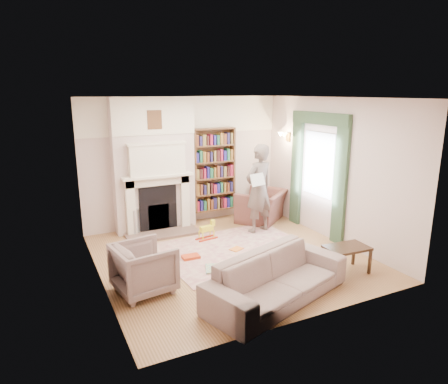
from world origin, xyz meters
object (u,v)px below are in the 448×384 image
bookcase (214,170)px  coffee_table (346,259)px  rocking_horse (207,231)px  armchair_reading (262,206)px  armchair_left (144,268)px  man_reading (259,189)px  paraffin_heater (133,222)px  sofa (277,278)px

bookcase → coffee_table: bookcase is taller
bookcase → rocking_horse: (-0.69, -1.15, -0.98)m
armchair_reading → rocking_horse: armchair_reading is taller
armchair_left → bookcase: bearing=-50.3°
man_reading → paraffin_heater: 2.69m
bookcase → armchair_left: size_ratio=2.26×
armchair_left → coffee_table: bearing=-113.6°
man_reading → armchair_reading: bearing=-141.0°
armchair_reading → bookcase: bearing=-69.4°
armchair_left → paraffin_heater: bearing=-19.0°
bookcase → armchair_left: bookcase is taller
armchair_reading → paraffin_heater: armchair_reading is taller
coffee_table → armchair_left: bearing=169.0°
armchair_left → man_reading: man_reading is taller
bookcase → sofa: bearing=-101.0°
armchair_left → man_reading: 3.29m
bookcase → man_reading: size_ratio=0.99×
armchair_left → rocking_horse: armchair_left is taller
armchair_left → sofa: bearing=-131.8°
bookcase → rocking_horse: size_ratio=4.20×
man_reading → bookcase: bearing=-81.7°
armchair_reading → paraffin_heater: (-2.87, 0.36, -0.08)m
armchair_left → sofa: armchair_left is taller
sofa → man_reading: (1.22, 2.58, 0.60)m
bookcase → sofa: 3.92m
bookcase → coffee_table: 3.73m
armchair_left → coffee_table: 3.25m
armchair_left → man_reading: size_ratio=0.44×
sofa → coffee_table: size_ratio=3.25×
sofa → bookcase: bearing=61.1°
paraffin_heater → rocking_horse: (1.24, -0.93, -0.08)m
armchair_reading → coffee_table: armchair_reading is taller
armchair_reading → sofa: (-1.67, -3.18, -0.02)m
coffee_table → rocking_horse: size_ratio=1.59×
coffee_table → armchair_reading: bearing=90.3°
paraffin_heater → armchair_reading: bearing=-7.1°
man_reading → coffee_table: man_reading is taller
armchair_reading → man_reading: (-0.45, -0.60, 0.58)m
man_reading → rocking_horse: man_reading is taller
bookcase → paraffin_heater: (-1.93, -0.22, -0.90)m
paraffin_heater → rocking_horse: paraffin_heater is taller
bookcase → sofa: size_ratio=0.81×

